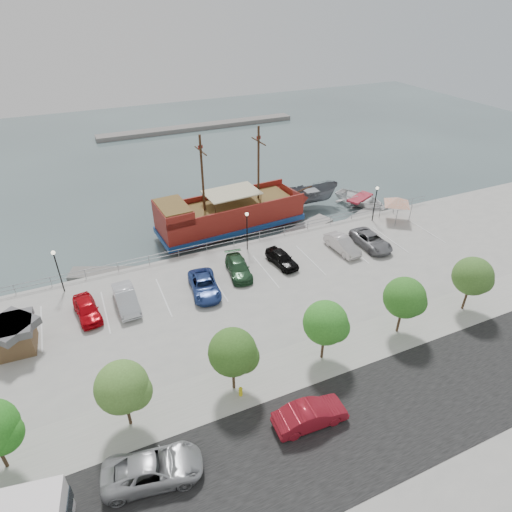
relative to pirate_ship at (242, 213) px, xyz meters
name	(u,v)px	position (x,y,z in m)	size (l,w,h in m)	color
ground	(274,291)	(-1.92, -12.68, -2.06)	(160.00, 160.00, 0.00)	#404E50
land_slab	(439,491)	(-1.92, -33.68, -1.66)	(100.00, 58.00, 1.20)	#969691
street	(384,415)	(-1.92, -28.68, -1.05)	(100.00, 8.00, 0.04)	black
sidewalk	(333,353)	(-1.92, -22.68, -1.05)	(100.00, 4.00, 0.05)	#9C9C95
seawall_railing	(242,239)	(-1.92, -4.88, -0.54)	(50.00, 0.06, 1.00)	gray
far_shore	(199,127)	(8.08, 42.32, -1.66)	(40.00, 3.00, 0.80)	slate
pirate_ship	(242,213)	(0.00, 0.00, 0.00)	(19.71, 6.66, 12.32)	maroon
patrol_boat	(311,197)	(10.43, 1.88, -0.68)	(2.70, 7.17, 2.77)	#5B5E65
speedboat	(360,201)	(16.46, -0.45, -1.38)	(4.72, 6.61, 1.37)	white
dock_west	(105,273)	(-16.14, -3.48, -1.86)	(7.00, 2.00, 0.40)	slate
dock_mid	(306,228)	(6.75, -3.48, -1.85)	(7.62, 2.18, 0.44)	gray
dock_east	(366,215)	(15.33, -3.48, -1.85)	(7.38, 2.11, 0.42)	gray
shed	(13,335)	(-23.55, -12.49, 0.28)	(3.21, 3.21, 2.52)	brown
canopy_tent	(398,197)	(16.63, -6.99, 1.77)	(4.49, 4.49, 3.26)	slate
street_van	(153,469)	(-16.31, -26.76, -0.29)	(2.56, 5.55, 1.54)	#9A9C9F
street_sedan	(310,415)	(-6.57, -27.23, -0.28)	(1.66, 4.75, 1.57)	maroon
fire_hydrant	(241,391)	(-9.74, -23.48, -0.64)	(0.27, 0.27, 0.79)	yellow
lamp_post_left	(57,264)	(-19.92, -6.18, 1.88)	(0.36, 0.36, 4.28)	black
lamp_post_mid	(247,224)	(-1.92, -6.18, 1.88)	(0.36, 0.36, 4.28)	black
lamp_post_right	(376,198)	(14.08, -6.18, 1.88)	(0.36, 0.36, 4.28)	black
tree_b	(125,388)	(-16.77, -22.76, 2.23)	(3.30, 3.20, 5.00)	#473321
tree_c	(235,353)	(-9.77, -22.76, 2.23)	(3.30, 3.20, 5.00)	#473321
tree_d	(328,324)	(-2.77, -22.76, 2.23)	(3.30, 3.20, 5.00)	#473321
tree_e	(406,299)	(4.23, -22.76, 2.23)	(3.30, 3.20, 5.00)	#473321
tree_f	(474,277)	(11.23, -22.76, 2.23)	(3.30, 3.20, 5.00)	#473321
parked_car_a	(87,309)	(-18.28, -10.69, -0.33)	(1.74, 4.33, 1.48)	#BE050F
parked_car_b	(126,299)	(-15.08, -10.68, -0.28)	(1.66, 4.77, 1.57)	silver
parked_car_c	(204,286)	(-8.32, -11.47, -0.35)	(2.36, 5.12, 1.42)	navy
parked_car_d	(238,268)	(-4.45, -10.02, -0.37)	(1.93, 4.75, 1.38)	#23492B
parked_car_e	(282,258)	(0.07, -10.24, -0.36)	(1.67, 4.15, 1.41)	black
parked_car_f	(342,244)	(6.98, -10.45, -0.30)	(1.60, 4.60, 1.52)	beige
parked_car_g	(371,240)	(10.22, -10.97, -0.34)	(2.41, 5.22, 1.45)	slate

